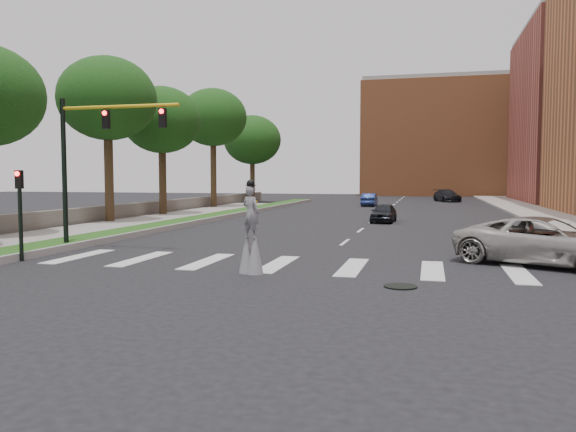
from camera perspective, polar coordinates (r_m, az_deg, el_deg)
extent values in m
plane|color=black|center=(17.99, 2.04, -5.58)|extent=(160.00, 160.00, 0.00)
cube|color=#1E4C15|center=(40.43, -7.97, -0.10)|extent=(2.00, 60.00, 0.25)
cube|color=gray|center=(40.04, -6.58, -0.11)|extent=(0.20, 60.00, 0.28)
cube|color=gray|center=(32.99, -19.42, -1.27)|extent=(4.00, 60.00, 0.18)
cube|color=gray|center=(43.34, 25.83, -0.24)|extent=(5.00, 90.00, 0.18)
cube|color=#5D5750|center=(44.54, -13.57, 0.75)|extent=(0.50, 56.00, 1.10)
cylinder|color=black|center=(15.64, 11.35, -7.03)|extent=(0.90, 0.90, 0.04)
cube|color=#BF6B3C|center=(95.56, 15.66, 7.46)|extent=(26.00, 14.00, 18.00)
cylinder|color=black|center=(25.11, -21.77, 3.96)|extent=(0.20, 0.20, 6.20)
cylinder|color=gold|center=(23.85, -16.79, 10.59)|extent=(5.20, 0.14, 0.14)
cube|color=black|center=(24.11, -18.00, 9.30)|extent=(0.28, 0.18, 0.75)
cylinder|color=#FF0C0C|center=(24.05, -18.14, 9.91)|extent=(0.18, 0.06, 0.18)
cube|color=black|center=(22.89, -12.62, 9.69)|extent=(0.28, 0.18, 0.75)
cylinder|color=#FF0C0C|center=(22.82, -12.74, 10.34)|extent=(0.18, 0.06, 0.18)
cylinder|color=black|center=(21.97, -25.53, -0.28)|extent=(0.14, 0.14, 3.00)
cube|color=black|center=(21.92, -25.64, 3.37)|extent=(0.25, 0.16, 0.65)
cylinder|color=#FF0C0C|center=(21.84, -25.83, 3.89)|extent=(0.16, 0.05, 0.16)
cylinder|color=#362515|center=(17.32, -3.37, -4.16)|extent=(0.07, 0.07, 1.07)
cylinder|color=#362515|center=(17.53, -4.18, -4.07)|extent=(0.07, 0.07, 1.07)
cone|color=slate|center=(17.31, -3.37, -3.72)|extent=(0.52, 0.52, 1.34)
cone|color=slate|center=(17.51, -4.18, -3.63)|extent=(0.52, 0.52, 1.34)
imported|color=slate|center=(17.29, -3.80, 0.35)|extent=(0.71, 0.59, 1.65)
sphere|color=black|center=(17.25, -3.81, 3.28)|extent=(0.26, 0.26, 0.26)
cylinder|color=black|center=(17.25, -3.81, 3.12)|extent=(0.34, 0.34, 0.02)
cube|color=yellow|center=(17.37, -3.51, 1.87)|extent=(0.22, 0.05, 0.10)
imported|color=#ABA9A2|center=(20.82, 24.76, -2.37)|extent=(6.48, 4.94, 1.63)
imported|color=black|center=(37.49, 9.69, 0.32)|extent=(1.65, 3.74, 1.25)
imported|color=navy|center=(58.02, 8.27, 1.65)|extent=(1.40, 3.98, 1.31)
imported|color=black|center=(70.39, 15.85, 2.01)|extent=(3.61, 5.46, 1.47)
cylinder|color=#362515|center=(37.38, -17.73, 4.11)|extent=(0.56, 0.56, 6.37)
ellipsoid|color=#11350F|center=(37.70, -17.89, 11.30)|extent=(6.15, 6.15, 5.23)
cylinder|color=#362515|center=(43.49, -12.62, 3.78)|extent=(0.56, 0.56, 5.79)
ellipsoid|color=#11350F|center=(43.70, -12.71, 9.50)|extent=(5.87, 5.87, 4.99)
cylinder|color=#362515|center=(53.51, -7.58, 4.50)|extent=(0.56, 0.56, 6.97)
ellipsoid|color=#11350F|center=(53.79, -7.63, 9.90)|extent=(6.34, 6.34, 5.39)
cylinder|color=#362515|center=(64.74, -3.63, 3.81)|extent=(0.56, 0.56, 5.58)
ellipsoid|color=#11350F|center=(64.88, -3.65, 7.73)|extent=(6.57, 6.57, 5.59)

